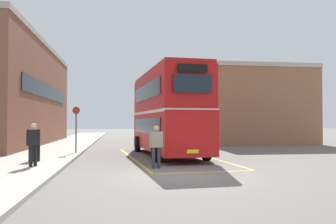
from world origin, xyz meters
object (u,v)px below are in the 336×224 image
Objects in this scene: single_deck_bus at (168,124)px; pedestrian_waiting_near at (33,141)px; litter_bin at (34,151)px; bus_stop_sign at (76,125)px; double_decker_bus at (167,111)px; pedestrian_boarding at (156,143)px.

single_deck_bus is 5.33× the size of pedestrian_waiting_near.
bus_stop_sign is (1.30, 4.42, 1.14)m from litter_bin.
single_deck_bus is (2.89, 20.80, -0.87)m from double_decker_bus.
single_deck_bus is 3.45× the size of bus_stop_sign.
bus_stop_sign is (-8.10, -19.71, 0.10)m from single_deck_bus.
litter_bin is (-9.40, -24.13, -1.04)m from single_deck_bus.
pedestrian_waiting_near reaches higher than pedestrian_boarding.
single_deck_bus is 26.53m from pedestrian_boarding.
litter_bin is (-0.38, 1.86, -0.54)m from pedestrian_waiting_near.
pedestrian_waiting_near is 6.38m from bus_stop_sign.
litter_bin is at bearing -111.28° from single_deck_bus.
double_decker_bus is 7.56m from litter_bin.
pedestrian_boarding reaches higher than litter_bin.
bus_stop_sign is (0.91, 6.29, 0.60)m from pedestrian_waiting_near.
litter_bin is at bearing 101.66° from pedestrian_waiting_near.
double_decker_bus is 5.38m from bus_stop_sign.
pedestrian_boarding is (-1.19, -5.41, -1.48)m from double_decker_bus.
double_decker_bus is 5.73m from pedestrian_boarding.
double_decker_bus is 10.84× the size of litter_bin.
double_decker_bus is 1.08× the size of single_deck_bus.
pedestrian_waiting_near is 1.98m from litter_bin.
pedestrian_boarding is at bearing -21.30° from litter_bin.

